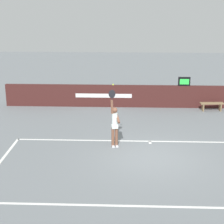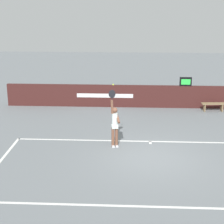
{
  "view_description": "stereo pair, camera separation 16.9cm",
  "coord_description": "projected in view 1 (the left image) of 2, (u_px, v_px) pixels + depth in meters",
  "views": [
    {
      "loc": [
        -1.04,
        -13.44,
        5.91
      ],
      "look_at": [
        -1.62,
        0.83,
        1.57
      ],
      "focal_mm": 59.56,
      "sensor_mm": 36.0,
      "label": 1
    },
    {
      "loc": [
        -0.87,
        -13.44,
        5.91
      ],
      "look_at": [
        -1.62,
        0.83,
        1.57
      ],
      "focal_mm": 59.56,
      "sensor_mm": 36.0,
      "label": 2
    }
  ],
  "objects": [
    {
      "name": "back_wall",
      "position": [
        145.0,
        96.0,
        21.1
      ],
      "size": [
        15.95,
        0.23,
        1.27
      ],
      "color": "#411D1A",
      "rests_on": "ground"
    },
    {
      "name": "court_lines",
      "position": [
        154.0,
        167.0,
        13.62
      ],
      "size": [
        11.74,
        5.44,
        0.0
      ],
      "color": "white",
      "rests_on": "ground"
    },
    {
      "name": "ground_plane",
      "position": [
        152.0,
        157.0,
        14.53
      ],
      "size": [
        60.0,
        60.0,
        0.0
      ],
      "primitive_type": "plane",
      "color": "slate"
    },
    {
      "name": "speed_display",
      "position": [
        184.0,
        81.0,
        20.76
      ],
      "size": [
        0.66,
        0.16,
        0.49
      ],
      "color": "black",
      "rests_on": "back_wall"
    },
    {
      "name": "tennis_ball",
      "position": [
        113.0,
        85.0,
        14.83
      ],
      "size": [
        0.07,
        0.07,
        0.07
      ],
      "color": "#C6E134"
    },
    {
      "name": "tennis_player",
      "position": [
        115.0,
        123.0,
        15.28
      ],
      "size": [
        0.5,
        0.51,
        2.46
      ],
      "color": "brown",
      "rests_on": "ground"
    },
    {
      "name": "courtside_bench_near",
      "position": [
        212.0,
        105.0,
        20.46
      ],
      "size": [
        1.29,
        0.45,
        0.46
      ],
      "color": "olive",
      "rests_on": "ground"
    }
  ]
}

